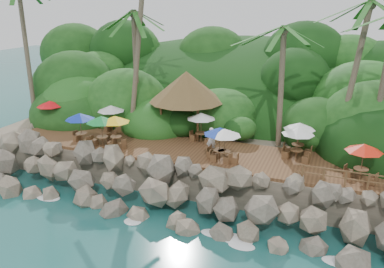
% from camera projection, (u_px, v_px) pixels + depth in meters
% --- Properties ---
extents(ground, '(140.00, 140.00, 0.00)m').
position_uv_depth(ground, '(153.00, 226.00, 21.56)').
color(ground, '#19514F').
rests_on(ground, ground).
extents(land_base, '(32.00, 25.20, 2.10)m').
position_uv_depth(land_base, '(232.00, 125.00, 35.37)').
color(land_base, gray).
rests_on(land_base, ground).
extents(jungle_hill, '(44.80, 28.00, 15.40)m').
position_uv_depth(jungle_hill, '(250.00, 115.00, 42.35)').
color(jungle_hill, '#143811').
rests_on(jungle_hill, ground).
extents(seawall, '(29.00, 4.00, 2.30)m').
position_uv_depth(seawall, '(167.00, 191.00, 22.96)').
color(seawall, gray).
rests_on(seawall, ground).
extents(terrace, '(26.00, 5.00, 0.20)m').
position_uv_depth(terrace, '(192.00, 151.00, 26.16)').
color(terrace, brown).
rests_on(terrace, land_base).
extents(jungle_foliage, '(44.00, 16.00, 12.00)m').
position_uv_depth(jungle_foliage, '(228.00, 140.00, 34.83)').
color(jungle_foliage, '#143811').
rests_on(jungle_foliage, ground).
extents(foam_line, '(25.20, 0.80, 0.06)m').
position_uv_depth(foam_line, '(155.00, 223.00, 21.82)').
color(foam_line, white).
rests_on(foam_line, ground).
extents(palapa, '(5.43, 5.43, 4.60)m').
position_uv_depth(palapa, '(186.00, 87.00, 28.38)').
color(palapa, brown).
rests_on(palapa, ground).
extents(dining_clusters, '(24.05, 5.13, 2.15)m').
position_uv_depth(dining_clusters, '(180.00, 124.00, 25.60)').
color(dining_clusters, brown).
rests_on(dining_clusters, terrace).
extents(railing, '(6.10, 0.10, 1.00)m').
position_uv_depth(railing, '(357.00, 179.00, 20.46)').
color(railing, brown).
rests_on(railing, terrace).
extents(waiter, '(0.71, 0.59, 1.68)m').
position_uv_depth(waiter, '(211.00, 140.00, 25.47)').
color(waiter, silver).
rests_on(waiter, terrace).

